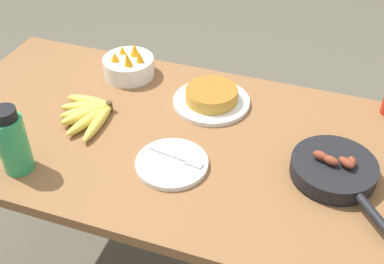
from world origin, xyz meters
name	(u,v)px	position (x,y,z in m)	size (l,w,h in m)	color
dining_table	(192,165)	(0.00, 0.00, 0.66)	(1.69, 0.81, 0.77)	brown
banana_bunch	(90,112)	(-0.35, 0.00, 0.79)	(0.18, 0.21, 0.04)	gold
skillet	(334,170)	(0.43, -0.02, 0.80)	(0.28, 0.32, 0.08)	black
frittata_plate_center	(212,98)	(0.00, 0.20, 0.80)	(0.26, 0.26, 0.06)	silver
empty_plate_far_left	(172,164)	(-0.02, -0.13, 0.78)	(0.21, 0.21, 0.02)	silver
fruit_bowl_mango	(129,66)	(-0.34, 0.27, 0.81)	(0.18, 0.18, 0.12)	silver
water_bottle	(12,142)	(-0.43, -0.28, 0.87)	(0.09, 0.09, 0.21)	#2D9351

